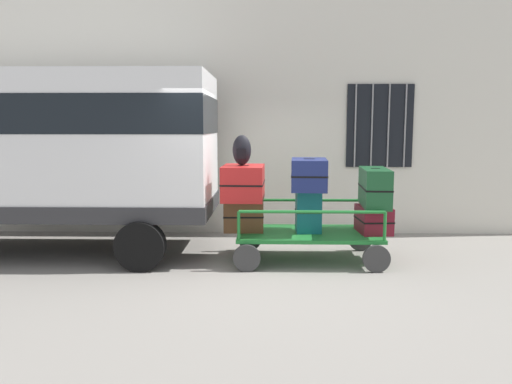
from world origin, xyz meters
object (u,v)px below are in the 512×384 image
object	(u,v)px
suitcase_left_bottom	(243,216)
suitcase_center_bottom	(374,219)
suitcase_left_middle	(243,183)
suitcase_midleft_middle	(309,174)
suitcase_center_middle	(375,187)
van	(52,145)
luggage_cart	(308,237)
backpack	(242,150)
suitcase_midleft_bottom	(308,211)

from	to	relation	value
suitcase_left_bottom	suitcase_center_bottom	bearing A→B (deg)	-0.42
suitcase_left_bottom	suitcase_left_middle	xyz separation A→B (m)	(0.00, -0.01, 0.50)
suitcase_left_bottom	suitcase_midleft_middle	xyz separation A→B (m)	(0.97, -0.03, 0.63)
suitcase_midleft_middle	suitcase_center_middle	size ratio (longest dim) A/B	0.86
van	suitcase_left_bottom	size ratio (longest dim) A/B	8.23
luggage_cart	suitcase_left_bottom	size ratio (longest dim) A/B	3.57
suitcase_left_middle	backpack	world-z (taller)	backpack
suitcase_left_bottom	suitcase_midleft_middle	bearing A→B (deg)	-1.51
luggage_cart	suitcase_center_middle	size ratio (longest dim) A/B	2.20
luggage_cart	suitcase_center_middle	xyz separation A→B (m)	(0.97, -0.01, 0.75)
van	backpack	xyz separation A→B (m)	(2.97, -0.39, -0.07)
suitcase_left_bottom	suitcase_midleft_bottom	world-z (taller)	suitcase_midleft_bottom
van	luggage_cart	world-z (taller)	van
suitcase_midleft_middle	backpack	distance (m)	1.05
suitcase_left_bottom	suitcase_center_middle	bearing A→B (deg)	-0.86
suitcase_left_middle	suitcase_midleft_bottom	world-z (taller)	suitcase_left_middle
van	suitcase_left_bottom	world-z (taller)	van
luggage_cart	suitcase_midleft_middle	size ratio (longest dim) A/B	2.55
suitcase_left_bottom	suitcase_midleft_middle	world-z (taller)	suitcase_midleft_middle
van	suitcase_center_bottom	world-z (taller)	van
luggage_cart	backpack	distance (m)	1.62
van	suitcase_center_middle	distance (m)	4.97
luggage_cart	suitcase_center_middle	distance (m)	1.22
luggage_cart	suitcase_left_middle	bearing A→B (deg)	179.47
luggage_cart	suitcase_midleft_middle	xyz separation A→B (m)	(-0.00, -0.01, 0.94)
suitcase_midleft_middle	backpack	xyz separation A→B (m)	(-0.98, -0.00, 0.35)
luggage_cart	backpack	world-z (taller)	backpack
suitcase_center_bottom	backpack	distance (m)	2.20
suitcase_left_bottom	backpack	xyz separation A→B (m)	(-0.02, -0.03, 0.98)
suitcase_left_bottom	suitcase_midleft_middle	size ratio (longest dim) A/B	0.71
suitcase_center_bottom	backpack	bearing A→B (deg)	-179.58
suitcase_left_bottom	suitcase_left_middle	bearing A→B (deg)	-90.00
suitcase_center_bottom	suitcase_center_middle	bearing A→B (deg)	-90.00
van	suitcase_left_middle	distance (m)	3.06
backpack	suitcase_midleft_middle	bearing A→B (deg)	0.18
suitcase_left_middle	suitcase_center_bottom	world-z (taller)	suitcase_left_middle
suitcase_center_bottom	backpack	xyz separation A→B (m)	(-1.95, -0.01, 1.02)
van	suitcase_center_bottom	bearing A→B (deg)	-4.36
suitcase_left_bottom	suitcase_center_bottom	size ratio (longest dim) A/B	0.93
luggage_cart	suitcase_midleft_bottom	world-z (taller)	suitcase_midleft_bottom
suitcase_midleft_bottom	luggage_cart	bearing A→B (deg)	-90.00
suitcase_midleft_bottom	suitcase_left_bottom	bearing A→B (deg)	-179.87
suitcase_left_middle	suitcase_center_bottom	bearing A→B (deg)	-0.22
suitcase_left_bottom	suitcase_midleft_middle	distance (m)	1.15
suitcase_center_middle	backpack	bearing A→B (deg)	179.99
suitcase_midleft_bottom	suitcase_center_bottom	xyz separation A→B (m)	(0.97, -0.02, -0.12)
van	suitcase_midleft_middle	xyz separation A→B (m)	(3.96, -0.39, -0.42)
suitcase_left_middle	suitcase_midleft_bottom	bearing A→B (deg)	0.53
suitcase_midleft_bottom	backpack	bearing A→B (deg)	-178.21
luggage_cart	suitcase_midleft_bottom	size ratio (longest dim) A/B	3.40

